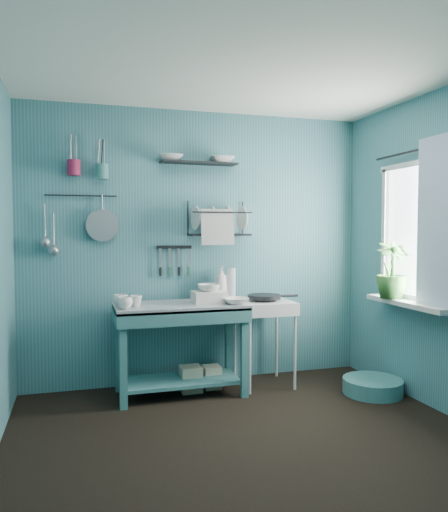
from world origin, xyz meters
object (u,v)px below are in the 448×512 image
object	(u,v)px
hotplate_stand	(264,343)
utensil_cup_magenta	(74,168)
storage_tin_large	(191,379)
colander	(102,225)
potted_plant	(392,270)
floor_basin	(373,386)
water_bottle	(231,283)
soap_bottle	(221,282)
utensil_cup_teal	(102,172)
dish_rack	(219,218)
mug_right	(120,300)
mug_left	(125,303)
wash_tub	(209,297)
work_counter	(180,349)
frying_pan	(264,297)
storage_tin_small	(212,377)

from	to	relation	value
hotplate_stand	utensil_cup_magenta	distance (m)	2.27
storage_tin_large	colander	bearing A→B (deg)	160.34
potted_plant	floor_basin	bearing A→B (deg)	158.94
water_bottle	utensil_cup_magenta	distance (m)	1.71
soap_bottle	utensil_cup_teal	size ratio (longest dim) A/B	2.30
dish_rack	colander	bearing A→B (deg)	167.27
mug_right	dish_rack	world-z (taller)	dish_rack
mug_left	utensil_cup_teal	distance (m)	1.17
mug_left	floor_basin	bearing A→B (deg)	-8.33
mug_right	wash_tub	xyz separation A→B (m)	(0.75, -0.02, 0.00)
work_counter	frying_pan	bearing A→B (deg)	4.34
mug_left	wash_tub	xyz separation A→B (m)	(0.73, 0.14, 0.00)
utensil_cup_magenta	storage_tin_large	distance (m)	2.07
frying_pan	colander	xyz separation A→B (m)	(-1.40, 0.27, 0.64)
frying_pan	utensil_cup_magenta	size ratio (longest dim) A/B	2.31
mug_right	storage_tin_large	bearing A→B (deg)	4.76
work_counter	storage_tin_large	xyz separation A→B (m)	(0.10, 0.05, -0.28)
wash_tub	work_counter	bearing A→B (deg)	175.43
soap_bottle	utensil_cup_magenta	distance (m)	1.62
mug_right	utensil_cup_magenta	world-z (taller)	utensil_cup_magenta
storage_tin_large	utensil_cup_magenta	bearing A→B (deg)	166.53
work_counter	utensil_cup_teal	bearing A→B (deg)	157.10
work_counter	storage_tin_small	bearing A→B (deg)	16.22
mug_left	water_bottle	distance (m)	1.07
work_counter	soap_bottle	xyz separation A→B (m)	(0.42, 0.20, 0.54)
work_counter	floor_basin	xyz separation A→B (m)	(1.59, -0.46, -0.33)
mug_right	wash_tub	distance (m)	0.75
soap_bottle	utensil_cup_teal	bearing A→B (deg)	175.70
hotplate_stand	frying_pan	bearing A→B (deg)	0.00
frying_pan	storage_tin_large	xyz separation A→B (m)	(-0.68, 0.01, -0.70)
colander	dish_rack	bearing A→B (deg)	-4.43
floor_basin	wash_tub	bearing A→B (deg)	161.71
wash_tub	hotplate_stand	xyz separation A→B (m)	(0.53, 0.06, -0.45)
mug_left	storage_tin_large	xyz separation A→B (m)	(0.58, 0.21, -0.72)
storage_tin_large	mug_left	bearing A→B (deg)	-160.10
mug_left	soap_bottle	world-z (taller)	soap_bottle
soap_bottle	potted_plant	bearing A→B (deg)	-28.74
mug_right	soap_bottle	world-z (taller)	soap_bottle
utensil_cup_magenta	dish_rack	bearing A→B (deg)	-2.27
work_counter	mug_right	size ratio (longest dim) A/B	8.98
wash_tub	dish_rack	size ratio (longest dim) A/B	0.51
soap_bottle	colander	xyz separation A→B (m)	(-1.04, 0.11, 0.52)
water_bottle	hotplate_stand	world-z (taller)	water_bottle
mug_right	wash_tub	size ratio (longest dim) A/B	0.44
mug_left	frying_pan	world-z (taller)	mug_left
utensil_cup_teal	soap_bottle	bearing A→B (deg)	-4.30
mug_left	dish_rack	xyz separation A→B (m)	(0.89, 0.39, 0.69)
soap_bottle	dish_rack	bearing A→B (deg)	109.40
soap_bottle	colander	world-z (taller)	colander
wash_tub	mug_left	bearing A→B (deg)	-169.14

